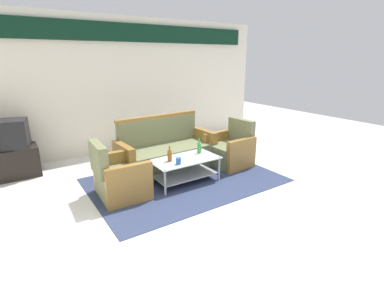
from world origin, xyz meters
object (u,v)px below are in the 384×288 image
(coffee_table, at_px, (185,167))
(television, at_px, (8,134))
(armchair_right, at_px, (230,150))
(cup, at_px, (178,161))
(tv_stand, at_px, (13,163))
(armchair_left, at_px, (120,178))
(bottle_green, at_px, (199,148))
(couch, at_px, (166,152))
(bottle_brown, at_px, (170,155))

(coffee_table, bearing_deg, television, 142.25)
(armchair_right, bearing_deg, television, 62.20)
(cup, relative_size, tv_stand, 0.12)
(cup, bearing_deg, tv_stand, 137.21)
(armchair_left, height_order, bottle_green, armchair_left)
(couch, xyz_separation_m, bottle_green, (0.32, -0.59, 0.19))
(bottle_brown, distance_m, cup, 0.20)
(bottle_brown, height_order, tv_stand, bottle_brown)
(armchair_left, xyz_separation_m, bottle_green, (1.43, 0.01, 0.22))
(armchair_left, height_order, tv_stand, armchair_left)
(coffee_table, relative_size, television, 1.62)
(tv_stand, xyz_separation_m, television, (0.00, 0.00, 0.50))
(armchair_left, xyz_separation_m, tv_stand, (-1.27, 1.71, -0.03))
(armchair_right, xyz_separation_m, coffee_table, (-1.14, -0.20, -0.02))
(armchair_left, bearing_deg, cup, 75.58)
(coffee_table, distance_m, bottle_brown, 0.35)
(armchair_left, xyz_separation_m, coffee_table, (1.07, -0.10, -0.02))
(armchair_right, xyz_separation_m, bottle_green, (-0.79, -0.10, 0.22))
(bottle_green, height_order, tv_stand, bottle_green)
(armchair_right, bearing_deg, coffee_table, 96.92)
(bottle_brown, relative_size, bottle_green, 0.97)
(armchair_right, bearing_deg, couch, 63.03)
(armchair_left, distance_m, coffee_table, 1.08)
(bottle_brown, xyz_separation_m, television, (-2.08, 1.78, 0.26))
(tv_stand, relative_size, television, 1.18)
(couch, bearing_deg, armchair_right, 153.59)
(armchair_right, distance_m, bottle_green, 0.82)
(armchair_right, xyz_separation_m, television, (-3.48, 1.61, 0.47))
(bottle_brown, distance_m, television, 2.75)
(bottle_green, relative_size, cup, 2.58)
(couch, xyz_separation_m, coffee_table, (-0.03, -0.69, -0.04))
(couch, xyz_separation_m, bottle_brown, (-0.30, -0.66, 0.19))
(couch, distance_m, tv_stand, 2.62)
(armchair_right, height_order, bottle_brown, armchair_right)
(cup, bearing_deg, armchair_left, 163.45)
(armchair_right, distance_m, cup, 1.42)
(cup, height_order, tv_stand, tv_stand)
(coffee_table, bearing_deg, bottle_green, 16.26)
(couch, distance_m, cup, 0.90)
(tv_stand, distance_m, television, 0.50)
(tv_stand, bearing_deg, armchair_right, -24.77)
(armchair_left, distance_m, television, 2.18)
(couch, bearing_deg, bottle_brown, 63.54)
(couch, xyz_separation_m, cup, (-0.25, -0.85, 0.14))
(bottle_green, height_order, cup, bottle_green)
(armchair_left, xyz_separation_m, television, (-1.27, 1.71, 0.47))
(coffee_table, relative_size, bottle_green, 4.27)
(armchair_left, distance_m, bottle_green, 1.44)
(bottle_green, xyz_separation_m, cup, (-0.57, -0.26, -0.05))
(bottle_brown, xyz_separation_m, cup, (0.05, -0.19, -0.04))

